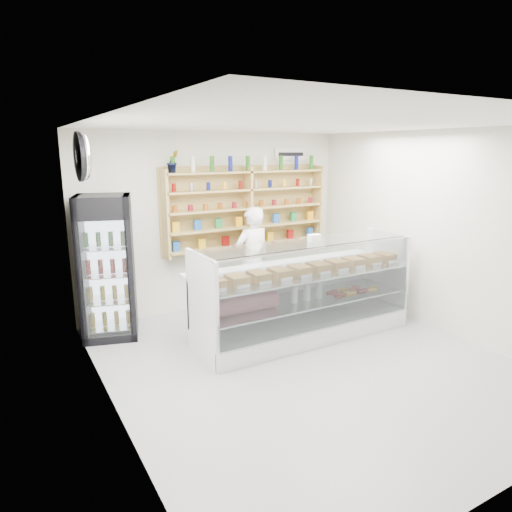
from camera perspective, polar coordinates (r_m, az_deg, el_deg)
room at (r=5.27m, az=6.57°, el=0.75°), size 5.00×5.00×5.00m
display_counter at (r=6.36m, az=5.94°, el=-6.77°), size 3.07×0.92×1.34m
shop_worker at (r=7.17m, az=-0.47°, el=-0.48°), size 0.64×0.44×1.67m
drinks_cooler at (r=6.47m, az=-18.10°, el=-1.34°), size 0.87×0.85×1.95m
wall_shelving at (r=7.45m, az=-1.00°, el=5.98°), size 2.84×0.28×1.33m
potted_plant at (r=6.88m, az=-10.36°, el=11.55°), size 0.21×0.18×0.33m
security_mirror at (r=5.41m, az=-20.72°, el=11.54°), size 0.15×0.50×0.50m
wall_sign at (r=7.98m, az=4.32°, el=12.58°), size 0.62×0.03×0.20m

